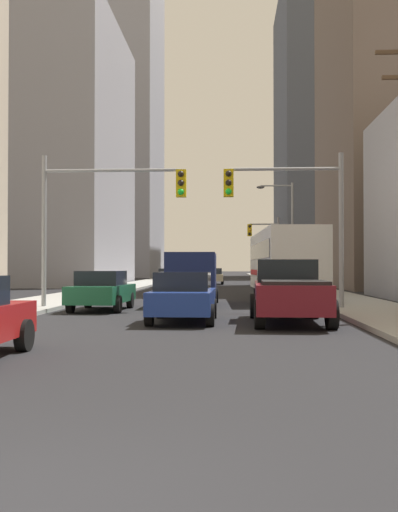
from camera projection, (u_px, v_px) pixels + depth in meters
sidewalk_left at (138, 284)px, 54.33m from camera, size 3.45×160.00×0.15m
sidewalk_right at (290, 284)px, 53.61m from camera, size 3.45×160.00×0.15m
city_bus at (284, 262)px, 30.06m from camera, size 2.95×11.59×3.40m
pickup_truck_maroon at (289, 292)px, 17.95m from camera, size 2.20×5.46×1.90m
cargo_van_navy at (193, 276)px, 26.13m from camera, size 2.16×5.24×2.26m
sedan_blue at (183, 297)px, 18.18m from camera, size 1.95×4.22×1.52m
sedan_green at (102, 290)px, 23.01m from camera, size 1.96×4.27×1.52m
sedan_grey at (170, 278)px, 49.36m from camera, size 1.95×4.26×1.52m
sedan_beige at (213, 276)px, 56.60m from camera, size 1.95×4.25×1.52m
traffic_signal_near_left at (107, 203)px, 23.16m from camera, size 5.62×0.44×6.00m
traffic_signal_near_right at (289, 204)px, 22.79m from camera, size 4.54×0.44×6.00m
traffic_signal_far_right at (265, 240)px, 52.66m from camera, size 2.78×0.44×6.00m
street_lamp_right at (286, 225)px, 41.61m from camera, size 2.56×0.32×7.50m
building_left_far_tower at (106, 92)px, 95.91m from camera, size 16.56×19.02×59.31m
building_right_far_highrise at (342, 134)px, 97.01m from camera, size 19.99×26.74×46.18m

